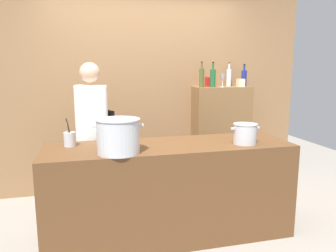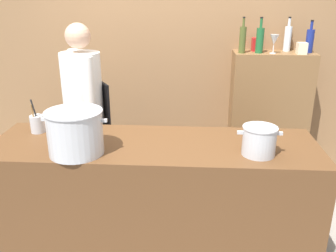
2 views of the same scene
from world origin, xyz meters
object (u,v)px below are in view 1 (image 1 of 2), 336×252
at_px(spice_tin_red, 209,82).
at_px(wine_bottle_green, 213,78).
at_px(chef, 92,128).
at_px(wine_glass_tall, 223,78).
at_px(wine_bottle_cobalt, 244,78).
at_px(utensil_crock, 70,139).
at_px(stockpot_large, 118,136).
at_px(spice_tin_cream, 241,83).
at_px(wine_bottle_olive, 202,77).
at_px(stockpot_small, 245,134).
at_px(wine_bottle_clear, 229,77).

bearing_deg(spice_tin_red, wine_bottle_green, -86.86).
height_order(chef, wine_glass_tall, chef).
distance_m(wine_bottle_cobalt, wine_bottle_green, 0.47).
relative_size(chef, utensil_crock, 6.39).
height_order(stockpot_large, spice_tin_cream, spice_tin_cream).
distance_m(chef, spice_tin_red, 1.72).
height_order(wine_bottle_olive, wine_glass_tall, wine_bottle_olive).
xyz_separation_m(wine_bottle_cobalt, wine_glass_tall, (-0.34, -0.07, 0.01)).
distance_m(chef, wine_glass_tall, 1.82).
relative_size(wine_glass_tall, spice_tin_cream, 1.64).
distance_m(chef, spice_tin_cream, 2.03).
bearing_deg(wine_bottle_olive, stockpot_small, -91.05).
xyz_separation_m(stockpot_large, wine_bottle_clear, (1.65, 1.46, 0.43)).
bearing_deg(spice_tin_cream, chef, -167.28).
height_order(wine_glass_tall, spice_tin_red, wine_glass_tall).
height_order(wine_glass_tall, spice_tin_cream, wine_glass_tall).
bearing_deg(stockpot_small, chef, 149.76).
height_order(chef, spice_tin_cream, chef).
relative_size(stockpot_small, spice_tin_cream, 2.73).
height_order(stockpot_small, utensil_crock, utensil_crock).
relative_size(wine_bottle_olive, spice_tin_red, 2.60).
bearing_deg(wine_bottle_cobalt, wine_bottle_clear, 155.62).
height_order(wine_bottle_clear, spice_tin_cream, wine_bottle_clear).
bearing_deg(utensil_crock, wine_bottle_clear, 28.28).
bearing_deg(stockpot_large, chef, 102.61).
bearing_deg(wine_bottle_green, chef, -162.91).
bearing_deg(wine_bottle_cobalt, stockpot_small, -116.17).
bearing_deg(spice_tin_red, wine_bottle_olive, -139.27).
relative_size(chef, wine_bottle_green, 5.12).
xyz_separation_m(wine_bottle_clear, wine_bottle_green, (-0.28, -0.12, -0.00)).
bearing_deg(wine_bottle_cobalt, utensil_crock, -155.43).
bearing_deg(spice_tin_red, utensil_crock, -148.10).
bearing_deg(spice_tin_cream, stockpot_large, -143.50).
bearing_deg(utensil_crock, wine_bottle_cobalt, 24.57).
distance_m(stockpot_large, wine_bottle_green, 1.96).
bearing_deg(spice_tin_cream, wine_bottle_olive, 177.14).
height_order(chef, stockpot_small, chef).
bearing_deg(wine_bottle_olive, wine_glass_tall, -2.12).
height_order(wine_bottle_green, wine_glass_tall, wine_bottle_green).
relative_size(wine_bottle_green, wine_glass_tall, 1.88).
distance_m(wine_bottle_clear, spice_tin_cream, 0.20).
relative_size(stockpot_small, wine_bottle_clear, 0.90).
bearing_deg(stockpot_small, wine_glass_tall, 76.15).
distance_m(wine_bottle_clear, wine_bottle_green, 0.31).
height_order(wine_bottle_cobalt, wine_glass_tall, wine_bottle_cobalt).
height_order(chef, wine_bottle_green, wine_bottle_green).
relative_size(stockpot_small, utensil_crock, 1.11).
xyz_separation_m(stockpot_large, utensil_crock, (-0.40, 0.35, -0.08)).
bearing_deg(spice_tin_cream, wine_bottle_clear, 119.59).
distance_m(wine_bottle_olive, spice_tin_cream, 0.54).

